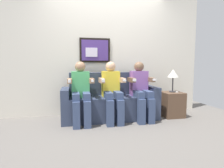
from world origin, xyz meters
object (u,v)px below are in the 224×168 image
couch (110,103)px  side_table_right (172,104)px  person_on_right (141,88)px  table_lamp (173,74)px  spare_remote_on_table (176,92)px  person_in_middle (112,89)px  person_on_left (81,90)px

couch → side_table_right: size_ratio=3.65×
person_on_right → table_lamp: bearing=6.9°
table_lamp → spare_remote_on_table: bearing=-40.4°
couch → spare_remote_on_table: 1.35m
couch → table_lamp: bearing=-3.6°
person_in_middle → side_table_right: person_in_middle is taller
couch → person_in_middle: bearing=-90.0°
table_lamp → spare_remote_on_table: table_lamp is taller
person_on_right → spare_remote_on_table: size_ratio=8.54×
person_on_left → person_on_right: same height
person_in_middle → spare_remote_on_table: (1.33, 0.04, -0.10)m
person_on_right → table_lamp: (0.71, 0.09, 0.25)m
person_in_middle → person_on_right: same height
person_on_right → side_table_right: person_on_right is taller
person_on_right → table_lamp: 0.76m
couch → spare_remote_on_table: couch is taller
couch → person_on_left: bearing=-163.5°
side_table_right → spare_remote_on_table: size_ratio=3.85×
spare_remote_on_table → table_lamp: bearing=139.6°
couch → spare_remote_on_table: size_ratio=14.04×
person_on_left → person_in_middle: 0.57m
couch → person_in_middle: size_ratio=1.64×
side_table_right → table_lamp: bearing=55.8°
side_table_right → spare_remote_on_table: bearing=-14.3°
person_in_middle → person_on_right: size_ratio=1.00×
table_lamp → spare_remote_on_table: 0.35m
person_on_left → spare_remote_on_table: size_ratio=8.54×
couch → table_lamp: (1.28, -0.08, 0.55)m
person_in_middle → table_lamp: size_ratio=2.41×
person_on_left → table_lamp: person_on_left is taller
spare_remote_on_table → person_on_right: bearing=-176.6°
person_on_left → person_on_right: size_ratio=1.00×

